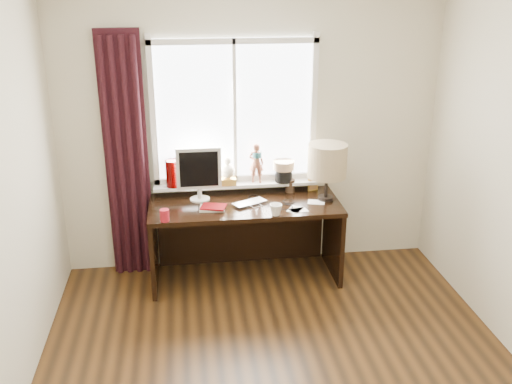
{
  "coord_description": "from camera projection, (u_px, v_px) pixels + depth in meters",
  "views": [
    {
      "loc": [
        -0.62,
        -3.05,
        2.67
      ],
      "look_at": [
        -0.05,
        1.25,
        1.0
      ],
      "focal_mm": 40.0,
      "sensor_mm": 36.0,
      "label": 1
    }
  ],
  "objects": [
    {
      "name": "laptop",
      "position": [
        250.0,
        203.0,
        5.06
      ],
      "size": [
        0.36,
        0.31,
        0.02
      ],
      "primitive_type": "imported",
      "rotation": [
        0.0,
        0.0,
        0.48
      ],
      "color": "silver",
      "rests_on": "desk"
    },
    {
      "name": "table_lamp",
      "position": [
        327.0,
        161.0,
        5.04
      ],
      "size": [
        0.35,
        0.35,
        0.52
      ],
      "color": "black",
      "rests_on": "desk"
    },
    {
      "name": "mug",
      "position": [
        276.0,
        209.0,
        4.82
      ],
      "size": [
        0.14,
        0.14,
        0.11
      ],
      "primitive_type": "imported",
      "rotation": [
        0.0,
        0.0,
        0.53
      ],
      "color": "white",
      "rests_on": "desk"
    },
    {
      "name": "red_cup",
      "position": [
        165.0,
        215.0,
        4.71
      ],
      "size": [
        0.08,
        0.08,
        0.1
      ],
      "primitive_type": "cylinder",
      "color": "maroon",
      "rests_on": "desk"
    },
    {
      "name": "loose_papers",
      "position": [
        303.0,
        207.0,
        5.0
      ],
      "size": [
        0.39,
        0.31,
        0.0
      ],
      "color": "white",
      "rests_on": "desk"
    },
    {
      "name": "curtain",
      "position": [
        126.0,
        160.0,
        5.09
      ],
      "size": [
        0.38,
        0.09,
        2.25
      ],
      "color": "black",
      "rests_on": "floor"
    },
    {
      "name": "window",
      "position": [
        236.0,
        134.0,
        5.18
      ],
      "size": [
        1.52,
        0.22,
        1.4
      ],
      "color": "white",
      "rests_on": "ground"
    },
    {
      "name": "brush_holder",
      "position": [
        290.0,
        186.0,
        5.34
      ],
      "size": [
        0.09,
        0.09,
        0.25
      ],
      "color": "black",
      "rests_on": "desk"
    },
    {
      "name": "monitor",
      "position": [
        199.0,
        171.0,
        5.06
      ],
      "size": [
        0.4,
        0.18,
        0.49
      ],
      "color": "beige",
      "rests_on": "desk"
    },
    {
      "name": "wall_back",
      "position": [
        251.0,
        132.0,
        5.24
      ],
      "size": [
        3.5,
        0.0,
        2.6
      ],
      "primitive_type": "cube",
      "rotation": [
        1.57,
        0.0,
        0.0
      ],
      "color": "beige",
      "rests_on": "ground"
    },
    {
      "name": "desk",
      "position": [
        244.0,
        224.0,
        5.26
      ],
      "size": [
        1.7,
        0.7,
        0.75
      ],
      "color": "black",
      "rests_on": "floor"
    },
    {
      "name": "icon_frame",
      "position": [
        313.0,
        184.0,
        5.36
      ],
      "size": [
        0.1,
        0.04,
        0.13
      ],
      "color": "gold",
      "rests_on": "desk"
    },
    {
      "name": "notebook_stack",
      "position": [
        213.0,
        208.0,
        4.95
      ],
      "size": [
        0.25,
        0.2,
        0.03
      ],
      "color": "beige",
      "rests_on": "desk"
    },
    {
      "name": "desk_cables",
      "position": [
        278.0,
        203.0,
        5.09
      ],
      "size": [
        0.43,
        0.42,
        0.01
      ],
      "color": "black",
      "rests_on": "desk"
    }
  ]
}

